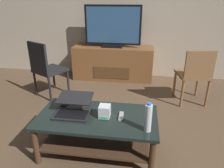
% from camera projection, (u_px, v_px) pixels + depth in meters
% --- Properties ---
extents(ground_plane, '(7.68, 7.68, 0.00)m').
position_uv_depth(ground_plane, '(112.00, 143.00, 2.42)').
color(ground_plane, brown).
extents(back_wall, '(6.40, 0.12, 2.80)m').
position_uv_depth(back_wall, '(130.00, 5.00, 4.03)').
color(back_wall, '#B2A38C').
rests_on(back_wall, ground).
extents(coffee_table, '(1.22, 0.64, 0.44)m').
position_uv_depth(coffee_table, '(97.00, 127.00, 2.19)').
color(coffee_table, black).
rests_on(coffee_table, ground).
extents(media_cabinet, '(1.55, 0.47, 0.65)m').
position_uv_depth(media_cabinet, '(113.00, 63.00, 4.20)').
color(media_cabinet, brown).
rests_on(media_cabinet, ground).
extents(television, '(1.05, 0.20, 0.77)m').
position_uv_depth(television, '(113.00, 27.00, 3.90)').
color(television, black).
rests_on(television, media_cabinet).
extents(dining_chair, '(0.51, 0.51, 0.87)m').
position_uv_depth(dining_chair, '(195.00, 73.00, 3.13)').
color(dining_chair, brown).
rests_on(dining_chair, ground).
extents(side_chair, '(0.60, 0.60, 0.92)m').
position_uv_depth(side_chair, '(46.00, 67.00, 3.36)').
color(side_chair, black).
rests_on(side_chair, ground).
extents(laptop, '(0.36, 0.38, 0.16)m').
position_uv_depth(laptop, '(73.00, 108.00, 2.18)').
color(laptop, black).
rests_on(laptop, coffee_table).
extents(router_box, '(0.11, 0.12, 0.12)m').
position_uv_depth(router_box, '(105.00, 111.00, 2.11)').
color(router_box, silver).
rests_on(router_box, coffee_table).
extents(water_bottle_near, '(0.06, 0.06, 0.28)m').
position_uv_depth(water_bottle_near, '(148.00, 118.00, 1.86)').
color(water_bottle_near, silver).
rests_on(water_bottle_near, coffee_table).
extents(cell_phone, '(0.10, 0.15, 0.01)m').
position_uv_depth(cell_phone, '(66.00, 104.00, 2.37)').
color(cell_phone, black).
rests_on(cell_phone, coffee_table).
extents(tv_remote, '(0.05, 0.16, 0.02)m').
position_uv_depth(tv_remote, '(121.00, 116.00, 2.12)').
color(tv_remote, '#99999E').
rests_on(tv_remote, coffee_table).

